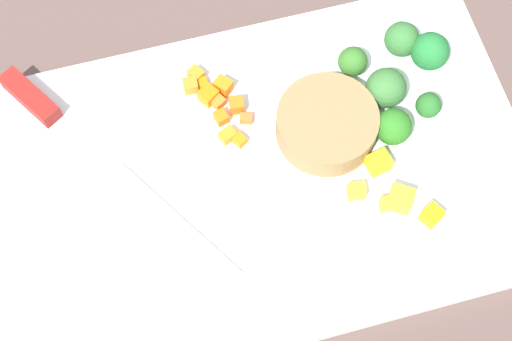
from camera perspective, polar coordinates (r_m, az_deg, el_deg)
The scene contains 26 objects.
ground_plane at distance 0.78m, azimuth 0.00°, elevation -0.65°, with size 4.00×4.00×0.00m, color brown.
cutting_board at distance 0.77m, azimuth 0.00°, elevation -0.48°, with size 0.54×0.34×0.01m, color white.
prep_bowl at distance 0.77m, azimuth 5.21°, elevation 3.39°, with size 0.10×0.10×0.03m, color olive.
chef_knife at distance 0.79m, azimuth -13.04°, elevation 2.24°, with size 0.19×0.28×0.02m.
carrot_dice_0 at distance 0.80m, azimuth -2.79°, elevation 5.03°, with size 0.01×0.01×0.01m, color orange.
carrot_dice_1 at distance 0.80m, azimuth -2.41°, elevation 6.20°, with size 0.01×0.02×0.02m, color orange.
carrot_dice_2 at distance 0.78m, azimuth -2.08°, elevation 2.58°, with size 0.01×0.02×0.01m, color orange.
carrot_dice_3 at distance 0.79m, azimuth -2.58°, elevation 3.90°, with size 0.01×0.01×0.01m, color orange.
carrot_dice_4 at distance 0.77m, azimuth -1.26°, elevation 2.27°, with size 0.01×0.01×0.01m, color orange.
carrot_dice_5 at distance 0.81m, azimuth -3.93°, elevation 6.36°, with size 0.01×0.01×0.01m, color orange.
carrot_dice_6 at distance 0.80m, azimuth -4.81°, elevation 6.21°, with size 0.01×0.01×0.01m, color orange.
carrot_dice_7 at distance 0.79m, azimuth -1.21°, elevation 4.87°, with size 0.01×0.01×0.02m, color orange.
carrot_dice_8 at distance 0.80m, azimuth -3.52°, elevation 5.53°, with size 0.02×0.02×0.01m, color orange.
carrot_dice_9 at distance 0.79m, azimuth -0.73°, elevation 3.83°, with size 0.01×0.01×0.01m, color orange.
carrot_dice_10 at distance 0.81m, azimuth -4.42°, elevation 7.02°, with size 0.01×0.01×0.01m, color orange.
pepper_dice_0 at distance 0.76m, azimuth 10.52°, elevation -2.07°, with size 0.02×0.02×0.02m, color yellow.
pepper_dice_1 at distance 0.76m, azimuth 12.75°, elevation -3.23°, with size 0.02×0.02×0.02m, color yellow.
pepper_dice_2 at distance 0.76m, azimuth 9.54°, elevation -2.45°, with size 0.01×0.01×0.01m, color yellow.
pepper_dice_3 at distance 0.77m, azimuth 8.97°, elevation 0.56°, with size 0.02×0.02×0.02m, color yellow.
pepper_dice_4 at distance 0.76m, azimuth 7.36°, elevation -1.52°, with size 0.02×0.01×0.02m, color yellow.
broccoli_floret_0 at distance 0.80m, azimuth 12.51°, elevation 4.67°, with size 0.03×0.03×0.03m.
broccoli_floret_1 at distance 0.82m, azimuth 12.62°, elevation 8.50°, with size 0.04×0.04×0.04m.
broccoli_floret_2 at distance 0.78m, azimuth 10.02°, elevation 3.16°, with size 0.04×0.04×0.04m.
broccoli_floret_3 at distance 0.83m, azimuth 10.62°, elevation 9.42°, with size 0.04×0.04×0.04m.
broccoli_floret_4 at distance 0.79m, azimuth 9.49°, elevation 5.96°, with size 0.04×0.04×0.04m.
broccoli_floret_5 at distance 0.81m, azimuth 7.09°, elevation 7.92°, with size 0.03×0.03×0.03m.
Camera 1 is at (0.08, 0.29, 0.71)m, focal length 54.61 mm.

